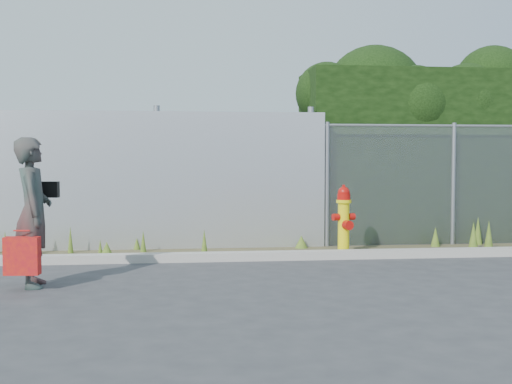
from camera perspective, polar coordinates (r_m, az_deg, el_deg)
name	(u,v)px	position (r m, az deg, el deg)	size (l,w,h in m)	color
ground	(295,284)	(7.51, 3.52, -8.19)	(80.00, 80.00, 0.00)	#363639
curb	(274,256)	(9.25, 1.58, -5.69)	(16.00, 0.22, 0.12)	#A49D94
weed_strip	(295,245)	(9.92, 3.51, -4.75)	(16.00, 1.27, 0.54)	#49422A
corrugated_fence	(57,181)	(10.45, -17.30, 0.93)	(8.50, 0.21, 2.30)	#B5B6BC
hedge	(490,131)	(12.60, 20.11, 5.10)	(7.48, 2.13, 3.55)	black
fire_hydrant	(344,221)	(9.70, 7.80, -2.59)	(0.36, 0.32, 1.06)	yellow
woman	(33,212)	(7.68, -19.20, -1.72)	(0.62, 0.41, 1.69)	#0E5C51
red_tote_bag	(22,256)	(7.47, -20.08, -5.35)	(0.38, 0.14, 0.49)	#AB091D
black_shoulder_bag	(48,189)	(7.89, -18.02, 0.21)	(0.25, 0.10, 0.19)	black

